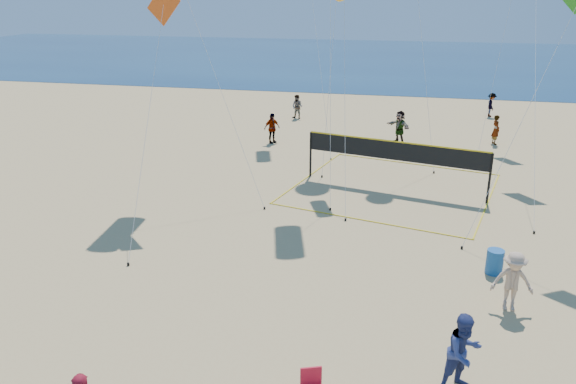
# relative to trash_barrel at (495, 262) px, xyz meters

# --- Properties ---
(ocean) EXTENTS (140.00, 50.00, 0.03)m
(ocean) POSITION_rel_trash_barrel_xyz_m (-4.95, 55.17, -0.38)
(ocean) COLOR navy
(ocean) RESTS_ON ground
(bystander_a) EXTENTS (1.17, 1.12, 1.90)m
(bystander_a) POSITION_rel_trash_barrel_xyz_m (-1.42, -5.86, 0.55)
(bystander_a) COLOR navy
(bystander_a) RESTS_ON ground
(bystander_b) EXTENTS (1.15, 0.67, 1.77)m
(bystander_b) POSITION_rel_trash_barrel_xyz_m (0.16, -2.14, 0.48)
(bystander_b) COLOR tan
(bystander_b) RESTS_ON ground
(far_person_0) EXTENTS (1.01, 1.03, 1.74)m
(far_person_0) POSITION_rel_trash_barrel_xyz_m (-10.65, 13.78, 0.47)
(far_person_0) COLOR gray
(far_person_0) RESTS_ON ground
(far_person_1) EXTENTS (1.62, 1.57, 1.85)m
(far_person_1) POSITION_rel_trash_barrel_xyz_m (-3.46, 15.52, 0.52)
(far_person_1) COLOR gray
(far_person_1) RESTS_ON ground
(far_person_2) EXTENTS (0.57, 0.71, 1.69)m
(far_person_2) POSITION_rel_trash_barrel_xyz_m (1.94, 16.27, 0.45)
(far_person_2) COLOR gray
(far_person_2) RESTS_ON ground
(far_person_3) EXTENTS (0.94, 0.83, 1.63)m
(far_person_3) POSITION_rel_trash_barrel_xyz_m (-10.48, 20.33, 0.41)
(far_person_3) COLOR gray
(far_person_3) RESTS_ON ground
(far_person_4) EXTENTS (0.64, 1.07, 1.63)m
(far_person_4) POSITION_rel_trash_barrel_xyz_m (2.57, 23.85, 0.42)
(far_person_4) COLOR gray
(far_person_4) RESTS_ON ground
(trash_barrel) EXTENTS (0.62, 0.62, 0.80)m
(trash_barrel) POSITION_rel_trash_barrel_xyz_m (0.00, 0.00, 0.00)
(trash_barrel) COLOR #165093
(trash_barrel) RESTS_ON ground
(volleyball_net) EXTENTS (9.97, 9.86, 2.22)m
(volleyball_net) POSITION_rel_trash_barrel_xyz_m (-3.46, 7.33, 1.11)
(volleyball_net) COLOR black
(volleyball_net) RESTS_ON ground
(kite_3) EXTENTS (1.60, 6.21, 8.73)m
(kite_3) POSITION_rel_trash_barrel_xyz_m (-12.33, 3.59, 7.08)
(kite_3) COLOR #DD5115
(kite_3) RESTS_ON ground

